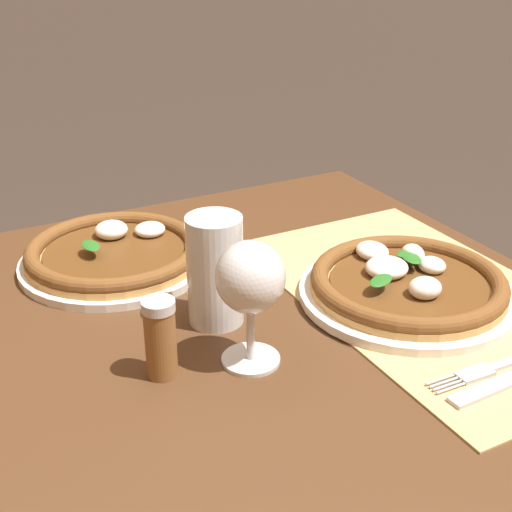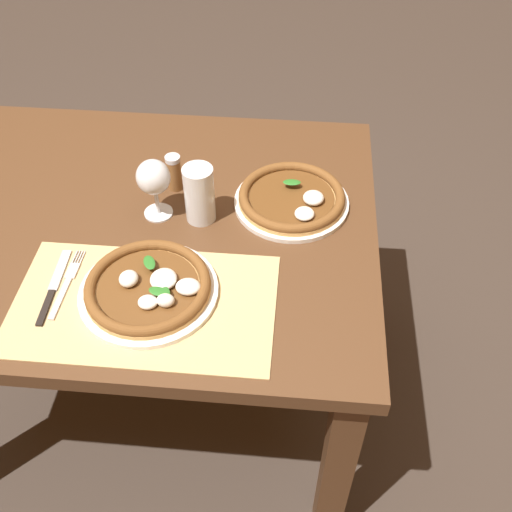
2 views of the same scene
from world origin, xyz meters
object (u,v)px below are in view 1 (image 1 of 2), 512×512
at_px(pizza_near, 407,284).
at_px(pint_glass, 215,272).
at_px(pizza_far, 115,253).
at_px(pepper_shaker, 160,338).
at_px(wine_glass, 250,283).
at_px(fork, 498,366).

xyz_separation_m(pizza_near, pint_glass, (0.07, 0.25, 0.05)).
bearing_deg(pint_glass, pizza_far, 17.15).
distance_m(pizza_far, pepper_shaker, 0.30).
relative_size(pint_glass, pepper_shaker, 1.49).
distance_m(wine_glass, pepper_shaker, 0.12).
distance_m(pizza_near, pint_glass, 0.27).
height_order(pizza_far, pepper_shaker, pepper_shaker).
xyz_separation_m(wine_glass, pint_glass, (0.11, -0.00, -0.04)).
bearing_deg(pint_glass, wine_glass, 177.73).
bearing_deg(pizza_far, wine_glass, -169.00).
bearing_deg(pepper_shaker, pizza_near, -88.24).
bearing_deg(pizza_near, pint_glass, 74.43).
height_order(wine_glass, pint_glass, wine_glass).
height_order(pint_glass, pepper_shaker, pint_glass).
bearing_deg(pizza_far, pepper_shaker, 172.50).
bearing_deg(pepper_shaker, pint_glass, -52.30).
relative_size(pizza_near, fork, 1.48).
relative_size(pizza_far, wine_glass, 1.83).
xyz_separation_m(pizza_far, fork, (-0.47, -0.31, -0.01)).
bearing_deg(fork, pint_glass, 43.44).
height_order(pizza_near, pizza_far, pizza_near).
height_order(pizza_far, pint_glass, pint_glass).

